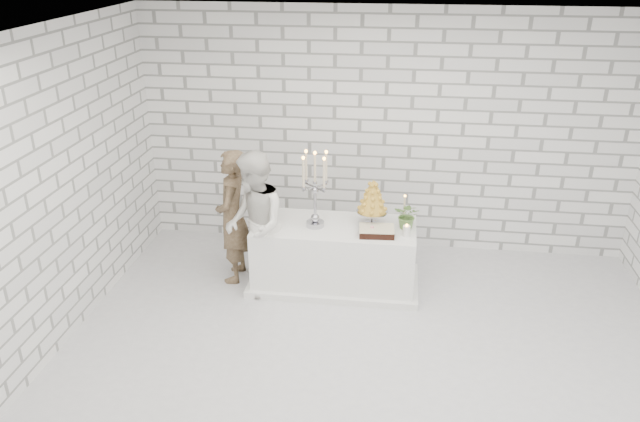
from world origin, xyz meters
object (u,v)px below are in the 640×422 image
at_px(croquembouche, 372,203).
at_px(groom, 233,216).
at_px(candelabra, 315,190).
at_px(cake_table, 334,255).
at_px(bride, 255,225).

bearing_deg(croquembouche, groom, -177.55).
bearing_deg(groom, candelabra, 84.33).
height_order(candelabra, croquembouche, candelabra).
bearing_deg(cake_table, candelabra, -167.27).
xyz_separation_m(groom, croquembouche, (1.57, 0.07, 0.23)).
distance_m(cake_table, bride, 0.99).
relative_size(bride, candelabra, 1.88).
bearing_deg(bride, croquembouche, 84.73).
height_order(cake_table, bride, bride).
height_order(bride, croquembouche, bride).
xyz_separation_m(groom, candelabra, (0.95, -0.05, 0.40)).
height_order(groom, croquembouche, groom).
distance_m(cake_table, candelabra, 0.84).
height_order(groom, candelabra, candelabra).
bearing_deg(groom, bride, 48.61).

